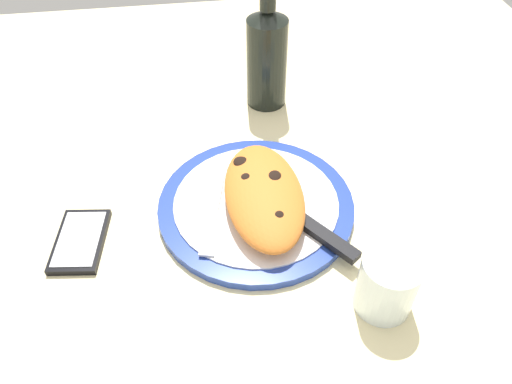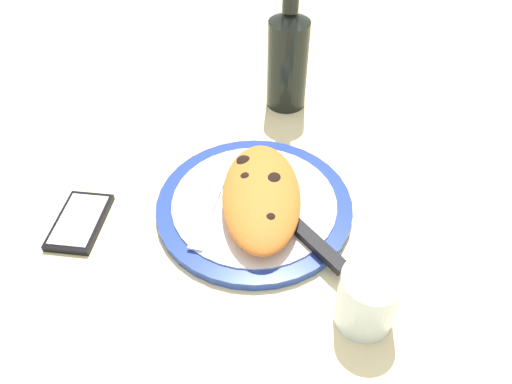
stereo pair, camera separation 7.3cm
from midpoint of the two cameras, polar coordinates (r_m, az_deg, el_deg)
The scene contains 8 objects.
ground_plane at distance 77.18cm, azimuth -2.72°, elevation -2.87°, with size 150.00×150.00×3.00cm, color beige.
plate at distance 75.47cm, azimuth -2.78°, elevation -1.69°, with size 30.07×30.07×1.73cm.
calzone at distance 72.64cm, azimuth -1.96°, elevation -0.43°, with size 22.48×11.70×4.49cm.
fork at distance 72.61cm, azimuth -7.88°, elevation -3.35°, with size 16.64×5.33×0.40cm.
knife at distance 70.76cm, azimuth 3.37°, elevation -4.21°, with size 20.36×15.96×1.20cm.
smartphone at distance 76.88cm, azimuth -22.41°, elevation -5.40°, with size 12.25×8.26×1.16cm.
water_glass at distance 63.99cm, azimuth 11.72°, elevation -10.92°, with size 7.51×7.51×8.57cm.
wine_bottle at distance 92.59cm, azimuth -1.07°, elevation 15.52°, with size 7.49×7.49×25.75cm.
Camera 1 is at (51.12, -7.58, 55.94)cm, focal length 34.39 mm.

